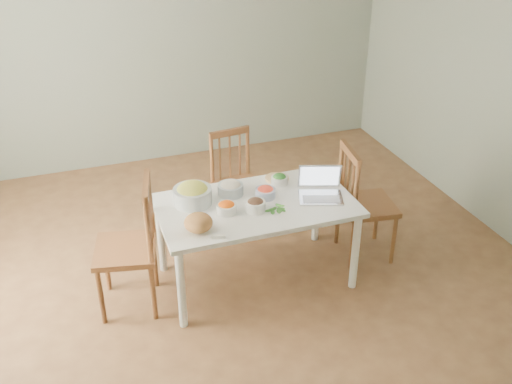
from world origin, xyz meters
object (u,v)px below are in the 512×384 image
object	(u,v)px
bowl_squash	(192,193)
chair_right	(368,202)
bread_boule	(198,223)
dining_table	(256,242)
laptop	(321,186)
chair_far	(239,185)
chair_left	(125,247)

from	to	relation	value
bowl_squash	chair_right	bearing A→B (deg)	-5.31
bread_boule	bowl_squash	size ratio (longest dim) A/B	0.69
chair_right	dining_table	bearing A→B (deg)	99.80
laptop	chair_far	bearing A→B (deg)	134.25
bread_boule	chair_far	bearing A→B (deg)	58.10
chair_left	bread_boule	size ratio (longest dim) A/B	5.14
bowl_squash	laptop	bearing A→B (deg)	-15.32
dining_table	laptop	xyz separation A→B (m)	(0.50, -0.10, 0.47)
dining_table	chair_left	bearing A→B (deg)	179.01
bread_boule	bowl_squash	distance (m)	0.39
chair_right	bread_boule	size ratio (longest dim) A/B	4.96
chair_far	laptop	size ratio (longest dim) A/B	2.79
bread_boule	laptop	world-z (taller)	laptop
chair_left	bowl_squash	bearing A→B (deg)	116.99
dining_table	bowl_squash	distance (m)	0.65
chair_far	laptop	xyz separation A→B (m)	(0.40, -0.85, 0.35)
bread_boule	laptop	xyz separation A→B (m)	(1.00, 0.13, 0.05)
bowl_squash	laptop	distance (m)	0.98
dining_table	chair_left	size ratio (longest dim) A/B	1.44
chair_far	bowl_squash	world-z (taller)	chair_far
chair_left	bread_boule	world-z (taller)	chair_left
chair_left	bread_boule	xyz separation A→B (m)	(0.50, -0.24, 0.25)
dining_table	bread_boule	distance (m)	0.69
chair_left	dining_table	bearing A→B (deg)	101.27
chair_right	bowl_squash	xyz separation A→B (m)	(-1.45, 0.13, 0.28)
chair_right	bread_boule	distance (m)	1.55
dining_table	bread_boule	world-z (taller)	bread_boule
chair_far	chair_right	size ratio (longest dim) A/B	0.92
chair_far	chair_right	xyz separation A→B (m)	(0.90, -0.72, 0.04)
bread_boule	bowl_squash	bearing A→B (deg)	81.82
chair_far	bread_boule	size ratio (longest dim) A/B	4.58
dining_table	chair_left	distance (m)	1.02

